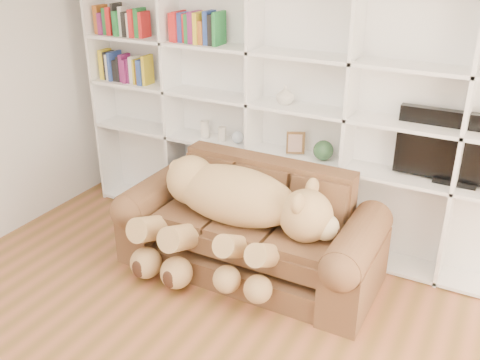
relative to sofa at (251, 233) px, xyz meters
The scene contains 12 objects.
wall_back 1.31m from the sofa, 79.63° to the left, with size 5.00×0.02×2.70m, color silver.
bookshelf 1.18m from the sofa, 97.60° to the left, with size 4.43×0.35×2.40m.
sofa is the anchor object (origin of this frame).
teddy_bear 0.36m from the sofa, 118.86° to the right, with size 1.60×0.88×0.93m.
throw_pillow 0.70m from the sofa, 166.13° to the left, with size 0.35×0.11×0.35m, color #611310.
tv 1.80m from the sofa, 24.64° to the left, with size 0.98×0.18×0.58m.
picture_frame 0.90m from the sofa, 79.19° to the left, with size 0.16×0.03×0.20m, color #50371B.
green_vase 0.95m from the sofa, 58.66° to the left, with size 0.18×0.18×0.18m, color #29502D.
figurine_tall 1.20m from the sofa, 142.90° to the left, with size 0.08×0.08×0.17m, color silver.
figurine_short 1.06m from the sofa, 135.46° to the left, with size 0.08×0.08×0.14m, color silver.
snow_globe 0.97m from the sofa, 126.68° to the left, with size 0.12×0.12×0.12m, color white.
shelf_vase 1.22m from the sofa, 89.93° to the left, with size 0.16×0.16×0.16m, color beige.
Camera 1 is at (1.62, -1.82, 2.66)m, focal length 40.00 mm.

